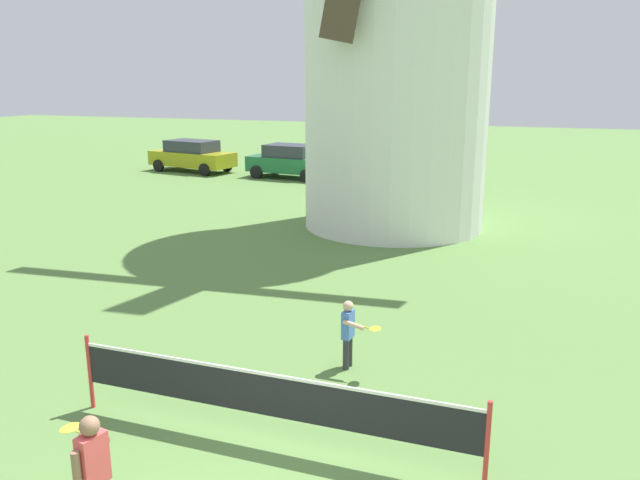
{
  "coord_description": "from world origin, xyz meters",
  "views": [
    {
      "loc": [
        2.67,
        -4.79,
        4.56
      ],
      "look_at": [
        -0.44,
        3.81,
        2.22
      ],
      "focal_mm": 35.64,
      "sensor_mm": 36.0,
      "label": 1
    }
  ],
  "objects_px": {
    "player_near": "(93,468)",
    "player_far": "(349,330)",
    "parked_car_green": "(290,161)",
    "tennis_net": "(266,395)",
    "parked_car_mustard": "(192,155)"
  },
  "relations": [
    {
      "from": "player_near",
      "to": "player_far",
      "type": "distance_m",
      "value": 4.75
    },
    {
      "from": "tennis_net",
      "to": "player_near",
      "type": "xyz_separation_m",
      "value": [
        -0.94,
        -2.12,
        0.08
      ]
    },
    {
      "from": "tennis_net",
      "to": "parked_car_mustard",
      "type": "height_order",
      "value": "parked_car_mustard"
    },
    {
      "from": "tennis_net",
      "to": "parked_car_mustard",
      "type": "distance_m",
      "value": 25.15
    },
    {
      "from": "tennis_net",
      "to": "player_far",
      "type": "relative_size",
      "value": 4.82
    },
    {
      "from": "player_near",
      "to": "parked_car_green",
      "type": "relative_size",
      "value": 0.34
    },
    {
      "from": "player_far",
      "to": "parked_car_mustard",
      "type": "distance_m",
      "value": 23.33
    },
    {
      "from": "parked_car_green",
      "to": "player_far",
      "type": "bearing_deg",
      "value": -64.78
    },
    {
      "from": "player_near",
      "to": "player_far",
      "type": "height_order",
      "value": "player_near"
    },
    {
      "from": "tennis_net",
      "to": "parked_car_mustard",
      "type": "bearing_deg",
      "value": 123.02
    },
    {
      "from": "tennis_net",
      "to": "player_far",
      "type": "distance_m",
      "value": 2.48
    },
    {
      "from": "tennis_net",
      "to": "parked_car_green",
      "type": "relative_size",
      "value": 1.37
    },
    {
      "from": "player_far",
      "to": "parked_car_green",
      "type": "bearing_deg",
      "value": 115.22
    },
    {
      "from": "parked_car_mustard",
      "to": "parked_car_green",
      "type": "bearing_deg",
      "value": -2.89
    },
    {
      "from": "player_far",
      "to": "parked_car_mustard",
      "type": "height_order",
      "value": "parked_car_mustard"
    }
  ]
}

